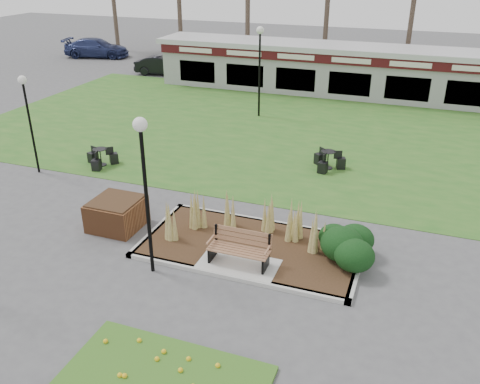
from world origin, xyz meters
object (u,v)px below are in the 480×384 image
(bistro_set_b, at_px, (328,163))
(lamp_post_mid_left, at_px, (27,103))
(park_bench, at_px, (240,248))
(food_pavilion, at_px, (354,71))
(brick_planter, at_px, (117,213))
(car_black, at_px, (163,65))
(bistro_set_a, at_px, (101,160))
(car_blue, at_px, (97,48))
(lamp_post_mid_right, at_px, (260,52))
(lamp_post_near_right, at_px, (143,163))
(car_silver, at_px, (187,67))

(bistro_set_b, bearing_deg, lamp_post_mid_left, -158.07)
(park_bench, xyz_separation_m, food_pavilion, (0.00, 19.71, 0.89))
(bistro_set_b, bearing_deg, brick_planter, -127.14)
(lamp_post_mid_left, relative_size, car_black, 0.97)
(bistro_set_a, height_order, bistro_set_b, bistro_set_b)
(park_bench, distance_m, bistro_set_a, 9.23)
(car_black, distance_m, car_blue, 9.08)
(brick_planter, distance_m, bistro_set_a, 5.38)
(lamp_post_mid_left, bearing_deg, bistro_set_b, 21.93)
(lamp_post_mid_right, bearing_deg, car_blue, 147.91)
(bistro_set_a, height_order, car_blue, car_blue)
(car_blue, bearing_deg, car_black, -129.15)
(lamp_post_mid_right, relative_size, car_black, 1.16)
(park_bench, relative_size, lamp_post_near_right, 0.39)
(lamp_post_mid_right, xyz_separation_m, car_black, (-9.42, 7.15, -2.69))
(lamp_post_mid_right, relative_size, car_blue, 0.88)
(lamp_post_mid_left, bearing_deg, lamp_post_mid_right, 60.17)
(bistro_set_b, bearing_deg, park_bench, -96.62)
(bistro_set_a, height_order, car_silver, car_silver)
(lamp_post_near_right, height_order, bistro_set_a, lamp_post_near_right)
(park_bench, height_order, car_silver, car_silver)
(lamp_post_near_right, distance_m, car_black, 24.64)
(car_black, bearing_deg, bistro_set_b, -139.59)
(park_bench, distance_m, lamp_post_mid_left, 10.58)
(bistro_set_b, bearing_deg, lamp_post_near_right, -109.16)
(lamp_post_near_right, bearing_deg, lamp_post_mid_left, 149.32)
(car_black, height_order, car_blue, car_blue)
(park_bench, distance_m, car_silver, 23.73)
(lamp_post_mid_right, height_order, bistro_set_b, lamp_post_mid_right)
(bistro_set_a, bearing_deg, brick_planter, -50.48)
(park_bench, height_order, lamp_post_mid_left, lamp_post_mid_left)
(lamp_post_near_right, xyz_separation_m, car_blue, (-19.40, 25.70, -2.43))
(park_bench, bearing_deg, lamp_post_mid_left, 160.47)
(food_pavilion, relative_size, bistro_set_a, 18.98)
(park_bench, height_order, brick_planter, park_bench)
(lamp_post_mid_right, distance_m, car_blue, 20.95)
(bistro_set_a, bearing_deg, food_pavilion, 62.19)
(car_silver, relative_size, car_black, 0.99)
(brick_planter, xyz_separation_m, car_blue, (-17.15, 23.90, 0.28))
(lamp_post_mid_left, bearing_deg, lamp_post_near_right, -30.68)
(food_pavilion, bearing_deg, bistro_set_a, -117.81)
(park_bench, bearing_deg, brick_planter, 170.31)
(bistro_set_a, bearing_deg, lamp_post_mid_right, 65.98)
(lamp_post_mid_right, height_order, bistro_set_a, lamp_post_mid_right)
(brick_planter, distance_m, lamp_post_mid_left, 6.43)
(car_silver, bearing_deg, food_pavilion, -76.92)
(brick_planter, height_order, car_black, car_black)
(car_silver, height_order, car_black, car_silver)
(brick_planter, xyz_separation_m, car_black, (-8.95, 20.00, 0.17))
(car_silver, bearing_deg, lamp_post_mid_left, -155.99)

